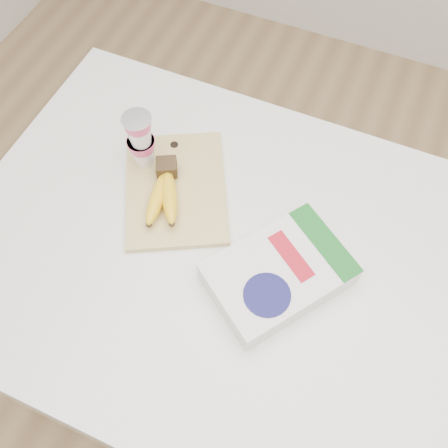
{
  "coord_description": "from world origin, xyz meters",
  "views": [
    {
      "loc": [
        0.13,
        -0.46,
        1.99
      ],
      "look_at": [
        -0.09,
        0.04,
        1.05
      ],
      "focal_mm": 40.0,
      "sensor_mm": 36.0,
      "label": 1
    }
  ],
  "objects_px": {
    "cutting_board": "(176,189)",
    "cereal_box": "(279,274)",
    "bananas": "(164,192)",
    "yogurt_stack": "(141,139)",
    "table": "(245,332)"
  },
  "relations": [
    {
      "from": "yogurt_stack",
      "to": "bananas",
      "type": "bearing_deg",
      "value": -38.93
    },
    {
      "from": "cutting_board",
      "to": "bananas",
      "type": "xyz_separation_m",
      "value": [
        -0.01,
        -0.04,
        0.03
      ]
    },
    {
      "from": "bananas",
      "to": "yogurt_stack",
      "type": "distance_m",
      "value": 0.13
    },
    {
      "from": "cutting_board",
      "to": "yogurt_stack",
      "type": "xyz_separation_m",
      "value": [
        -0.1,
        0.04,
        0.09
      ]
    },
    {
      "from": "table",
      "to": "cereal_box",
      "type": "relative_size",
      "value": 3.93
    },
    {
      "from": "yogurt_stack",
      "to": "cereal_box",
      "type": "xyz_separation_m",
      "value": [
        0.4,
        -0.16,
        -0.07
      ]
    },
    {
      "from": "cutting_board",
      "to": "bananas",
      "type": "relative_size",
      "value": 1.65
    },
    {
      "from": "cutting_board",
      "to": "cereal_box",
      "type": "bearing_deg",
      "value": -49.69
    },
    {
      "from": "table",
      "to": "yogurt_stack",
      "type": "bearing_deg",
      "value": 157.92
    },
    {
      "from": "yogurt_stack",
      "to": "cereal_box",
      "type": "height_order",
      "value": "yogurt_stack"
    },
    {
      "from": "yogurt_stack",
      "to": "cutting_board",
      "type": "bearing_deg",
      "value": -19.93
    },
    {
      "from": "table",
      "to": "bananas",
      "type": "relative_size",
      "value": 7.02
    },
    {
      "from": "yogurt_stack",
      "to": "cereal_box",
      "type": "relative_size",
      "value": 0.46
    },
    {
      "from": "cereal_box",
      "to": "bananas",
      "type": "bearing_deg",
      "value": -160.32
    },
    {
      "from": "table",
      "to": "cutting_board",
      "type": "distance_m",
      "value": 0.57
    }
  ]
}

